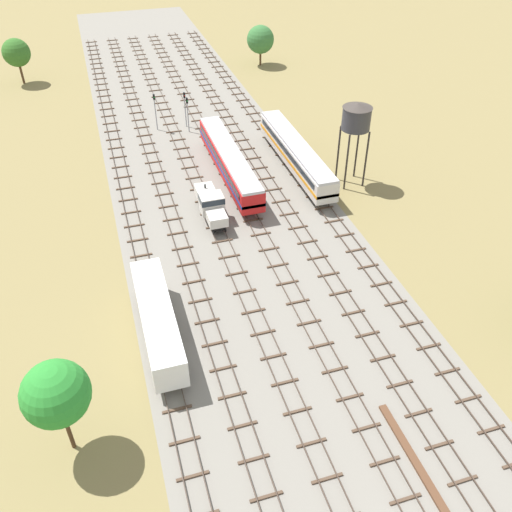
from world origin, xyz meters
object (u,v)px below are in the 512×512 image
(signal_post_mid, at_px, (185,105))
(water_tower, at_px, (356,118))
(passenger_coach_centre_midfar, at_px, (229,161))
(passenger_coach_right_mid, at_px, (296,153))
(shunter_loco_centre_left_near, at_px, (211,204))
(signal_post_nearest, at_px, (188,110))
(freight_boxcar_far_left_nearest, at_px, (158,319))
(signal_post_near, at_px, (155,107))

(signal_post_mid, bearing_deg, water_tower, -54.08)
(passenger_coach_centre_midfar, xyz_separation_m, water_tower, (14.71, -5.75, 6.38))
(passenger_coach_right_mid, xyz_separation_m, signal_post_mid, (-11.38, 18.18, 0.95))
(shunter_loco_centre_left_near, xyz_separation_m, signal_post_mid, (2.28, 26.30, 1.55))
(passenger_coach_right_mid, distance_m, signal_post_nearest, 19.80)
(shunter_loco_centre_left_near, xyz_separation_m, passenger_coach_centre_midfar, (4.55, 8.61, 0.60))
(freight_boxcar_far_left_nearest, relative_size, water_tower, 1.29)
(freight_boxcar_far_left_nearest, height_order, signal_post_mid, signal_post_mid)
(freight_boxcar_far_left_nearest, height_order, signal_post_nearest, signal_post_nearest)
(freight_boxcar_far_left_nearest, bearing_deg, passenger_coach_centre_midfar, 62.80)
(passenger_coach_centre_midfar, distance_m, signal_post_near, 19.16)
(freight_boxcar_far_left_nearest, distance_m, shunter_loco_centre_left_near, 20.12)
(signal_post_near, bearing_deg, passenger_coach_centre_midfar, -69.10)
(signal_post_nearest, distance_m, signal_post_near, 5.05)
(shunter_loco_centre_left_near, xyz_separation_m, water_tower, (19.26, 2.86, 6.98))
(passenger_coach_centre_midfar, bearing_deg, passenger_coach_right_mid, -3.07)
(shunter_loco_centre_left_near, height_order, signal_post_nearest, signal_post_nearest)
(signal_post_mid, bearing_deg, signal_post_nearest, -90.00)
(water_tower, bearing_deg, passenger_coach_right_mid, 136.80)
(passenger_coach_centre_midfar, relative_size, signal_post_mid, 3.91)
(passenger_coach_centre_midfar, distance_m, water_tower, 17.04)
(signal_post_nearest, bearing_deg, freight_boxcar_far_left_nearest, -105.07)
(signal_post_nearest, xyz_separation_m, signal_post_near, (-4.55, 2.19, 0.16))
(shunter_loco_centre_left_near, relative_size, signal_post_mid, 1.50)
(freight_boxcar_far_left_nearest, height_order, water_tower, water_tower)
(freight_boxcar_far_left_nearest, height_order, signal_post_near, signal_post_near)
(freight_boxcar_far_left_nearest, distance_m, water_tower, 35.77)
(passenger_coach_centre_midfar, xyz_separation_m, signal_post_nearest, (-2.28, 15.69, 0.90))
(signal_post_nearest, bearing_deg, passenger_coach_centre_midfar, -81.75)
(shunter_loco_centre_left_near, distance_m, signal_post_mid, 26.44)
(passenger_coach_right_mid, height_order, water_tower, water_tower)
(passenger_coach_right_mid, xyz_separation_m, signal_post_nearest, (-11.38, 16.17, 0.90))
(passenger_coach_right_mid, relative_size, passenger_coach_centre_midfar, 1.00)
(passenger_coach_right_mid, height_order, signal_post_nearest, signal_post_nearest)
(passenger_coach_centre_midfar, bearing_deg, signal_post_mid, 97.33)
(freight_boxcar_far_left_nearest, xyz_separation_m, signal_post_nearest, (11.37, 42.24, 1.07))
(signal_post_mid, bearing_deg, shunter_loco_centre_left_near, -94.94)
(signal_post_near, height_order, signal_post_mid, signal_post_near)
(passenger_coach_right_mid, xyz_separation_m, water_tower, (5.61, -5.27, 6.38))
(shunter_loco_centre_left_near, relative_size, passenger_coach_centre_midfar, 0.38)
(passenger_coach_centre_midfar, distance_m, signal_post_mid, 17.86)
(passenger_coach_right_mid, distance_m, signal_post_near, 24.33)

